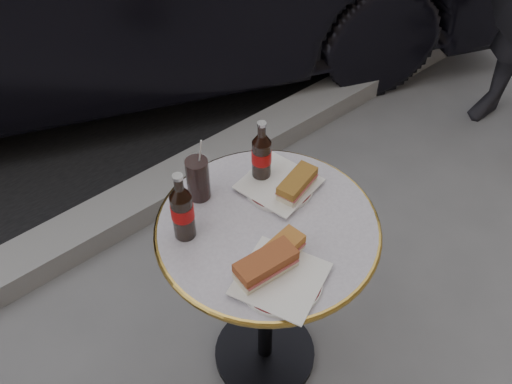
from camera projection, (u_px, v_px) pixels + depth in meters
ground at (265, 355)px, 2.08m from camera, size 80.00×80.00×0.00m
curb at (135, 205)px, 2.53m from camera, size 40.00×0.20×0.12m
bistro_table at (266, 299)px, 1.82m from camera, size 0.62×0.62×0.73m
plate_left at (280, 280)px, 1.42m from camera, size 0.26×0.26×0.01m
plate_right at (279, 185)px, 1.65m from camera, size 0.21×0.21×0.01m
sandwich_left_a at (266, 266)px, 1.41m from camera, size 0.16×0.08×0.05m
sandwich_left_b at (279, 253)px, 1.44m from camera, size 0.15×0.09×0.05m
sandwich_right at (297, 184)px, 1.61m from camera, size 0.15×0.10×0.05m
cola_bottle_left at (182, 206)px, 1.45m from camera, size 0.08×0.08×0.22m
cola_bottle_right at (262, 151)px, 1.60m from camera, size 0.07×0.07×0.21m
cola_glass at (198, 178)px, 1.58m from camera, size 0.07×0.07×0.14m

